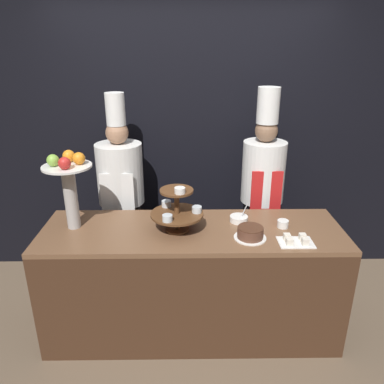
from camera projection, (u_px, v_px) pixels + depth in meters
The scene contains 11 objects.
ground_plane at pixel (193, 359), 2.72m from camera, with size 14.00×14.00×0.00m, color brown.
wall_back at pixel (191, 129), 3.48m from camera, with size 10.00×0.06×2.80m.
buffet_counter at pixel (192, 280), 2.88m from camera, with size 2.19×0.68×0.89m.
tiered_stand at pixel (177, 210), 2.63m from camera, with size 0.38×0.38×0.36m.
fruit_pedestal at pixel (69, 180), 2.61m from camera, with size 0.34×0.34×0.56m.
cake_round at pixel (250, 233), 2.57m from camera, with size 0.22×0.22×0.08m.
cup_white at pixel (283, 224), 2.73m from camera, with size 0.08×0.08×0.05m.
cake_square_tray at pixel (296, 240), 2.52m from camera, with size 0.24×0.17×0.05m.
serving_bowl_far at pixel (239, 219), 2.82m from camera, with size 0.14×0.14×0.15m.
chef_left at pixel (121, 190), 3.29m from camera, with size 0.40×0.40×1.78m.
chef_center_left at pixel (262, 186), 3.29m from camera, with size 0.37×0.37×1.82m.
Camera 1 is at (-0.03, -2.08, 2.14)m, focal length 35.00 mm.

